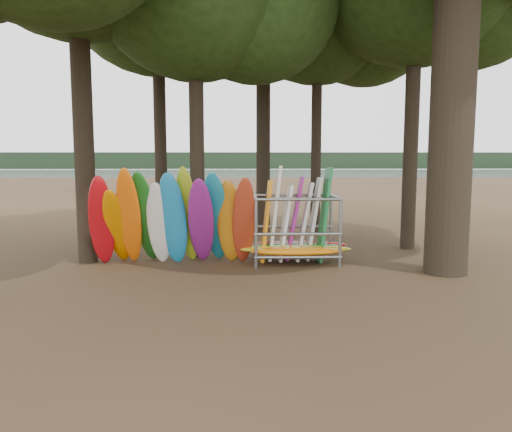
{
  "coord_description": "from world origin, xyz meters",
  "views": [
    {
      "loc": [
        -0.58,
        -12.4,
        3.07
      ],
      "look_at": [
        -0.14,
        1.5,
        1.4
      ],
      "focal_mm": 35.0,
      "sensor_mm": 36.0,
      "label": 1
    }
  ],
  "objects": [
    {
      "name": "far_shore",
      "position": [
        0.0,
        110.0,
        2.0
      ],
      "size": [
        160.0,
        4.0,
        4.0
      ],
      "primitive_type": "cube",
      "color": "black",
      "rests_on": "ground"
    },
    {
      "name": "lake",
      "position": [
        0.0,
        60.0,
        0.0
      ],
      "size": [
        160.0,
        160.0,
        0.0
      ],
      "primitive_type": "plane",
      "color": "gray",
      "rests_on": "ground"
    },
    {
      "name": "kayak_row",
      "position": [
        -2.44,
        1.49,
        1.29
      ],
      "size": [
        4.74,
        2.22,
        2.95
      ],
      "color": "#B30B12",
      "rests_on": "ground"
    },
    {
      "name": "storage_rack",
      "position": [
        1.0,
        1.82,
        0.91
      ],
      "size": [
        3.23,
        1.54,
        2.81
      ],
      "color": "gray",
      "rests_on": "ground"
    },
    {
      "name": "ground",
      "position": [
        0.0,
        0.0,
        0.0
      ],
      "size": [
        120.0,
        120.0,
        0.0
      ],
      "primitive_type": "plane",
      "color": "#47331E",
      "rests_on": "ground"
    }
  ]
}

